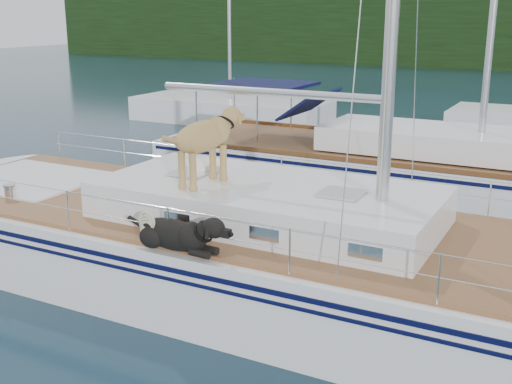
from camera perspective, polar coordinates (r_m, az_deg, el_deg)
The scene contains 4 objects.
ground at distance 10.74m, azimuth -2.89°, elevation -8.16°, with size 120.00×120.00×0.00m, color black.
main_sailboat at distance 10.43m, azimuth -2.54°, elevation -4.83°, with size 12.00×3.88×14.01m.
neighbor_sailboat at distance 16.10m, azimuth 11.01°, elevation 2.09°, with size 11.00×3.50×13.30m.
bg_boat_west at distance 26.23m, azimuth -2.29°, elevation 7.19°, with size 8.00×3.00×11.65m.
Camera 1 is at (5.07, -8.41, 4.35)m, focal length 45.00 mm.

